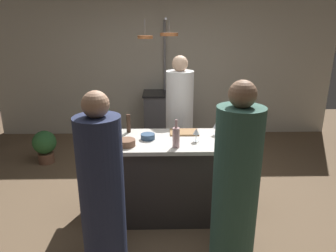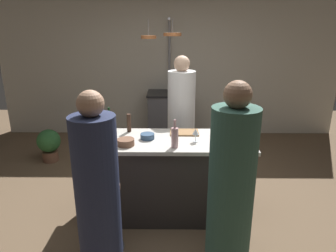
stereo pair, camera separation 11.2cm
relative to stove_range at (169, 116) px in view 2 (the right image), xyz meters
The scene contains 21 objects.
ground_plane 2.49m from the stove_range, 90.00° to the right, with size 9.00×9.00×0.00m, color brown.
back_wall 0.94m from the stove_range, 90.00° to the left, with size 6.40×0.16×2.60m, color beige.
kitchen_island 2.45m from the stove_range, 90.00° to the right, with size 1.80×0.72×0.90m.
stove_range is the anchor object (origin of this frame).
chef 1.65m from the stove_range, 83.99° to the right, with size 0.36×0.36×1.70m.
bar_stool_right 3.12m from the stove_range, 79.62° to the right, with size 0.28×0.28×0.68m.
guest_right 3.48m from the stove_range, 81.68° to the right, with size 0.36×0.36×1.70m.
bar_stool_left 3.12m from the stove_range, 100.31° to the right, with size 0.28×0.28×0.68m.
guest_left 3.51m from the stove_range, 98.81° to the right, with size 0.35×0.35×1.64m.
overhead_pot_rack 1.26m from the stove_range, 97.22° to the right, with size 0.60×1.30×2.17m.
potted_plant 2.16m from the stove_range, 150.99° to the right, with size 0.36×0.36×0.52m.
cutting_board 2.31m from the stove_range, 85.32° to the right, with size 0.32×0.22×0.02m, color #997047.
pepper_mill 2.32m from the stove_range, 101.45° to the right, with size 0.05×0.05×0.21m, color #382319.
wine_bottle_red 2.44m from the stove_range, 105.96° to the right, with size 0.07×0.07×0.30m.
wine_bottle_rose 2.74m from the stove_range, 88.47° to the right, with size 0.07×0.07×0.29m.
wine_bottle_amber 2.66m from the stove_range, 72.90° to the right, with size 0.07×0.07×0.31m.
wine_glass_by_chef 2.60m from the stove_range, 83.47° to the right, with size 0.07×0.07×0.15m.
wine_glass_near_right_guest 2.44m from the stove_range, 77.10° to the right, with size 0.07×0.07×0.15m.
wine_glass_near_left_guest 2.34m from the stove_range, 73.08° to the right, with size 0.07×0.07×0.15m.
mixing_bowl_wooden 2.71m from the stove_range, 99.21° to the right, with size 0.18×0.18×0.07m, color brown.
mixing_bowl_blue 2.50m from the stove_range, 95.14° to the right, with size 0.15×0.15×0.06m, color #334C6B.
Camera 2 is at (0.03, -3.12, 2.07)m, focal length 33.21 mm.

